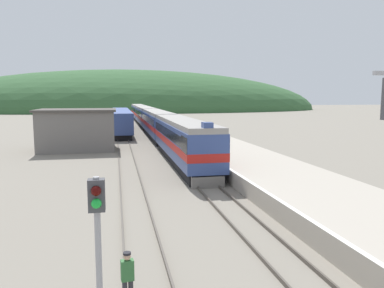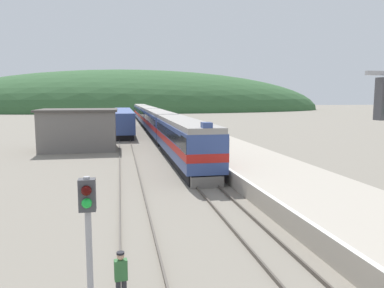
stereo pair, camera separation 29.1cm
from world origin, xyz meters
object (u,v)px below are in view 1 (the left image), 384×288
at_px(carriage_second, 157,123).
at_px(signal_post_siding, 98,231).
at_px(carriage_third, 145,116).
at_px(siding_train, 121,121).
at_px(track_worker, 128,276).
at_px(express_train_lead_car, 183,139).
at_px(carriage_fourth, 139,112).

bearing_deg(carriage_second, signal_post_siding, -97.77).
relative_size(carriage_second, carriage_third, 1.00).
bearing_deg(siding_train, carriage_second, -65.34).
height_order(siding_train, track_worker, siding_train).
bearing_deg(track_worker, carriage_third, 85.13).
relative_size(carriage_second, signal_post_siding, 4.97).
bearing_deg(express_train_lead_car, carriage_third, 90.00).
bearing_deg(carriage_fourth, siding_train, -98.50).
xyz_separation_m(carriage_fourth, track_worker, (-5.60, -87.47, -1.24)).
bearing_deg(track_worker, siding_train, 89.29).
relative_size(express_train_lead_car, siding_train, 0.68).
bearing_deg(carriage_second, track_worker, -97.28).
relative_size(signal_post_siding, track_worker, 2.64).
bearing_deg(carriage_second, siding_train, 114.66).
height_order(carriage_third, carriage_fourth, same).
bearing_deg(track_worker, express_train_lead_car, 76.00).
height_order(express_train_lead_car, carriage_second, express_train_lead_car).
relative_size(express_train_lead_car, carriage_third, 0.93).
xyz_separation_m(carriage_second, siding_train, (-4.92, 10.73, -0.21)).
xyz_separation_m(carriage_fourth, siding_train, (-4.92, -32.93, -0.21)).
relative_size(carriage_second, siding_train, 0.73).
distance_m(carriage_second, carriage_third, 21.83).
bearing_deg(siding_train, carriage_fourth, 81.50).
distance_m(carriage_third, track_worker, 65.89).
bearing_deg(signal_post_siding, express_train_lead_car, 75.66).
bearing_deg(carriage_fourth, signal_post_siding, -94.00).
distance_m(express_train_lead_car, carriage_third, 43.20).
relative_size(siding_train, signal_post_siding, 6.81).
distance_m(siding_train, signal_post_siding, 56.61).
height_order(carriage_third, siding_train, carriage_third).
bearing_deg(express_train_lead_car, carriage_second, 90.00).
xyz_separation_m(express_train_lead_car, carriage_third, (0.00, 43.20, -0.01)).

